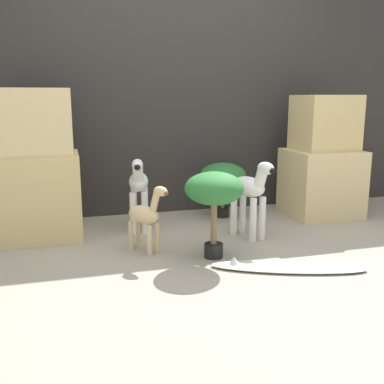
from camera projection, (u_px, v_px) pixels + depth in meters
The scene contains 10 objects.
ground_plane at pixel (233, 266), 3.03m from camera, with size 14.00×14.00×0.00m, color #9E937F.
wall_back at pixel (176, 98), 4.29m from camera, with size 6.40×0.08×2.20m.
rock_pillar_left at pixel (37, 169), 3.54m from camera, with size 0.64×0.58×1.18m.
rock_pillar_right at pixel (322, 163), 4.22m from camera, with size 0.64×0.58×1.13m.
zebra_right at pixel (251, 192), 3.56m from camera, with size 0.26×0.46×0.64m.
zebra_left at pixel (139, 187), 3.75m from camera, with size 0.22×0.46×0.64m.
giraffe_figurine at pixel (146, 215), 3.25m from camera, with size 0.29×0.36×0.51m.
potted_palm_front at pixel (223, 177), 4.18m from camera, with size 0.44×0.44×0.52m.
potted_palm_back at pixel (214, 192), 3.09m from camera, with size 0.41×0.41×0.61m.
surfboard at pixel (287, 267), 2.96m from camera, with size 1.04×0.56×0.08m.
Camera 1 is at (-1.04, -2.68, 1.12)m, focal length 42.00 mm.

